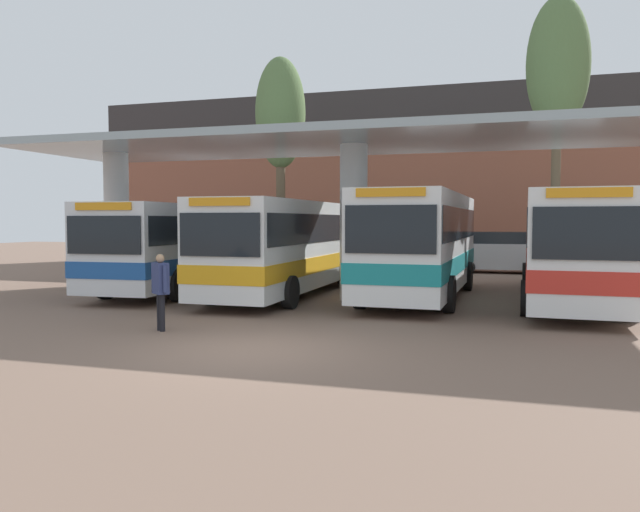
# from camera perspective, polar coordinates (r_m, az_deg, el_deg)

# --- Properties ---
(ground_plane) EXTENTS (100.00, 100.00, 0.00)m
(ground_plane) POSITION_cam_1_polar(r_m,az_deg,el_deg) (12.52, -6.06, -8.45)
(ground_plane) COLOR #755B4C
(townhouse_backdrop) EXTENTS (40.00, 0.58, 9.87)m
(townhouse_backdrop) POSITION_cam_1_polar(r_m,az_deg,el_deg) (35.29, 9.29, 8.45)
(townhouse_backdrop) COLOR brown
(townhouse_backdrop) RESTS_ON ground_plane
(station_canopy) EXTENTS (22.59, 6.55, 5.18)m
(station_canopy) POSITION_cam_1_polar(r_m,az_deg,el_deg) (20.02, 3.10, 8.70)
(station_canopy) COLOR silver
(station_canopy) RESTS_ON ground_plane
(transit_bus_left_bay) EXTENTS (3.18, 10.60, 3.08)m
(transit_bus_left_bay) POSITION_cam_1_polar(r_m,az_deg,el_deg) (23.33, -12.06, 1.22)
(transit_bus_left_bay) COLOR silver
(transit_bus_left_bay) RESTS_ON ground_plane
(transit_bus_center_bay) EXTENTS (2.80, 10.47, 3.17)m
(transit_bus_center_bay) POSITION_cam_1_polar(r_m,az_deg,el_deg) (21.26, -3.02, 1.18)
(transit_bus_center_bay) COLOR white
(transit_bus_center_bay) RESTS_ON ground_plane
(transit_bus_right_bay) EXTENTS (2.93, 10.20, 3.38)m
(transit_bus_right_bay) POSITION_cam_1_polar(r_m,az_deg,el_deg) (20.63, 9.29, 1.40)
(transit_bus_right_bay) COLOR white
(transit_bus_right_bay) RESTS_ON ground_plane
(transit_bus_far_right_bay) EXTENTS (2.98, 12.26, 3.30)m
(transit_bus_far_right_bay) POSITION_cam_1_polar(r_m,az_deg,el_deg) (21.12, 21.84, 1.12)
(transit_bus_far_right_bay) COLOR white
(transit_bus_far_right_bay) RESTS_ON ground_plane
(pedestrian_waiting) EXTENTS (0.57, 0.49, 1.77)m
(pedestrian_waiting) POSITION_cam_1_polar(r_m,az_deg,el_deg) (14.75, -14.38, -2.51)
(pedestrian_waiting) COLOR black
(pedestrian_waiting) RESTS_ON ground_plane
(poplar_tree_behind_left) EXTENTS (2.35, 2.35, 10.15)m
(poplar_tree_behind_left) POSITION_cam_1_polar(r_m,az_deg,el_deg) (29.90, -3.64, 12.61)
(poplar_tree_behind_left) COLOR brown
(poplar_tree_behind_left) RESTS_ON ground_plane
(poplar_tree_behind_right) EXTENTS (2.49, 2.49, 11.59)m
(poplar_tree_behind_right) POSITION_cam_1_polar(r_m,az_deg,el_deg) (28.04, 20.93, 15.74)
(poplar_tree_behind_right) COLOR brown
(poplar_tree_behind_right) RESTS_ON ground_plane
(parked_car_street) EXTENTS (4.43, 1.93, 1.99)m
(parked_car_street) POSITION_cam_1_polar(r_m,az_deg,el_deg) (31.38, 16.08, 0.28)
(parked_car_street) COLOR #B2B7BC
(parked_car_street) RESTS_ON ground_plane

